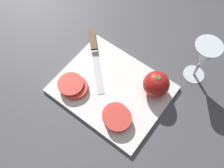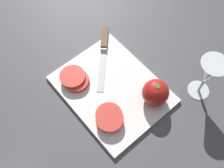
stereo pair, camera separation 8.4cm
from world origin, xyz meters
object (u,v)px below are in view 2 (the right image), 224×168
at_px(wine_glass, 209,73).
at_px(tomato_slice_stack_near, 109,117).
at_px(whole_tomato, 156,92).
at_px(knife, 104,44).
at_px(tomato_slice_stack_far, 75,79).

bearing_deg(wine_glass, tomato_slice_stack_near, -111.04).
distance_m(wine_glass, tomato_slice_stack_near, 0.33).
distance_m(wine_glass, whole_tomato, 0.17).
xyz_separation_m(whole_tomato, knife, (-0.27, 0.01, -0.04)).
xyz_separation_m(wine_glass, tomato_slice_stack_far, (-0.29, -0.30, -0.09)).
distance_m(tomato_slice_stack_near, tomato_slice_stack_far, 0.18).
relative_size(wine_glass, tomato_slice_stack_far, 1.61).
bearing_deg(whole_tomato, wine_glass, 62.46).
height_order(wine_glass, tomato_slice_stack_far, wine_glass).
bearing_deg(tomato_slice_stack_near, whole_tomato, 75.41).
distance_m(whole_tomato, tomato_slice_stack_far, 0.27).
height_order(knife, tomato_slice_stack_near, tomato_slice_stack_near).
bearing_deg(wine_glass, tomato_slice_stack_far, -134.23).
height_order(knife, tomato_slice_stack_far, tomato_slice_stack_far).
bearing_deg(whole_tomato, knife, 177.34).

